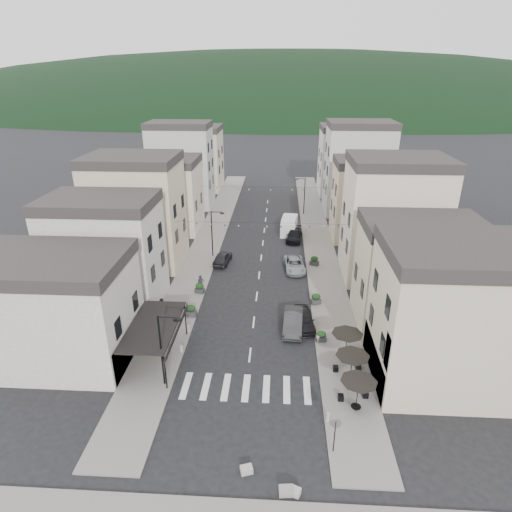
{
  "coord_description": "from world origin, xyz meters",
  "views": [
    {
      "loc": [
        2.18,
        -23.03,
        21.58
      ],
      "look_at": [
        -0.21,
        18.47,
        3.5
      ],
      "focal_mm": 30.0,
      "sensor_mm": 36.0,
      "label": 1
    }
  ],
  "objects": [
    {
      "name": "cafe_terrace",
      "position": [
        7.7,
        2.8,
        2.36
      ],
      "size": [
        2.5,
        8.1,
        2.53
      ],
      "color": "black",
      "rests_on": "ground"
    },
    {
      "name": "delivery_van",
      "position": [
        3.58,
        35.19,
        1.2
      ],
      "size": [
        2.55,
        5.28,
        2.44
      ],
      "rotation": [
        0.0,
        0.0,
        -0.11
      ],
      "color": "silver",
      "rests_on": "ground"
    },
    {
      "name": "sidewalk_right",
      "position": [
        7.5,
        32.0,
        0.06
      ],
      "size": [
        4.0,
        76.0,
        0.12
      ],
      "primitive_type": "cube",
      "color": "slate",
      "rests_on": "ground"
    },
    {
      "name": "concrete_block_b",
      "position": [
        3.38,
        -6.5,
        0.23
      ],
      "size": [
        0.73,
        0.65,
        0.45
      ],
      "primitive_type": "cube",
      "rotation": [
        0.0,
        0.0,
        -0.41
      ],
      "color": "#A4A09C",
      "rests_on": "ground"
    },
    {
      "name": "parked_car_e",
      "position": [
        -4.6,
        24.05,
        0.71
      ],
      "size": [
        2.21,
        4.37,
        1.43
      ],
      "primitive_type": "imported",
      "rotation": [
        0.0,
        0.0,
        3.01
      ],
      "color": "black",
      "rests_on": "ground"
    },
    {
      "name": "pedestrian_b",
      "position": [
        -8.59,
        11.25,
        1.1
      ],
      "size": [
        0.97,
        0.76,
        1.95
      ],
      "primitive_type": "imported",
      "rotation": [
        0.0,
        0.0,
        0.03
      ],
      "color": "black",
      "rests_on": "sidewalk_left"
    },
    {
      "name": "boutique_awning",
      "position": [
        -7.25,
        5.0,
        3.11
      ],
      "size": [
        3.77,
        7.5,
        3.28
      ],
      "color": "black",
      "rests_on": "ground"
    },
    {
      "name": "sidewalk_left",
      "position": [
        -7.5,
        32.0,
        0.06
      ],
      "size": [
        4.0,
        76.0,
        0.12
      ],
      "primitive_type": "cube",
      "color": "slate",
      "rests_on": "ground"
    },
    {
      "name": "bunting_near",
      "position": [
        0.0,
        22.0,
        5.65
      ],
      "size": [
        19.0,
        0.28,
        0.62
      ],
      "color": "black",
      "rests_on": "ground"
    },
    {
      "name": "ground",
      "position": [
        0.0,
        0.0,
        0.0
      ],
      "size": [
        700.0,
        700.0,
        0.0
      ],
      "primitive_type": "plane",
      "color": "black",
      "rests_on": "ground"
    },
    {
      "name": "planter_rb",
      "position": [
        6.0,
        14.6,
        0.67
      ],
      "size": [
        1.15,
        0.89,
        1.14
      ],
      "rotation": [
        0.0,
        0.0,
        0.37
      ],
      "color": "#2F3032",
      "rests_on": "sidewalk_right"
    },
    {
      "name": "planter_rc",
      "position": [
        6.46,
        23.91,
        0.68
      ],
      "size": [
        1.17,
        0.91,
        1.15
      ],
      "rotation": [
        0.0,
        0.0,
        -0.38
      ],
      "color": "#2F2F31",
      "rests_on": "sidewalk_right"
    },
    {
      "name": "parked_car_d",
      "position": [
        4.27,
        32.33,
        0.71
      ],
      "size": [
        2.48,
        5.07,
        1.42
      ],
      "primitive_type": "imported",
      "rotation": [
        0.0,
        0.0,
        -0.1
      ],
      "color": "black",
      "rests_on": "ground"
    },
    {
      "name": "boutique_building",
      "position": [
        -15.5,
        5.0,
        4.0
      ],
      "size": [
        12.0,
        8.0,
        8.0
      ],
      "primitive_type": "cube",
      "color": "#ABA69D",
      "rests_on": "ground"
    },
    {
      "name": "parked_car_a",
      "position": [
        4.6,
        10.62,
        0.75
      ],
      "size": [
        2.22,
        4.58,
        1.51
      ],
      "primitive_type": "imported",
      "rotation": [
        0.0,
        0.0,
        0.1
      ],
      "color": "black",
      "rests_on": "ground"
    },
    {
      "name": "parked_car_b",
      "position": [
        3.62,
        10.1,
        0.79
      ],
      "size": [
        1.94,
        4.88,
        1.58
      ],
      "primitive_type": "imported",
      "rotation": [
        0.0,
        0.0,
        -0.06
      ],
      "color": "#2D2D2F",
      "rests_on": "ground"
    },
    {
      "name": "planter_ra",
      "position": [
        6.0,
        8.16,
        0.61
      ],
      "size": [
        0.95,
        0.59,
        1.01
      ],
      "rotation": [
        0.0,
        0.0,
        0.12
      ],
      "color": "#323134",
      "rests_on": "sidewalk_right"
    },
    {
      "name": "bunting_far",
      "position": [
        0.0,
        38.0,
        5.65
      ],
      "size": [
        19.0,
        0.28,
        0.62
      ],
      "color": "black",
      "rests_on": "ground"
    },
    {
      "name": "traffic_sign",
      "position": [
        5.8,
        -3.5,
        1.93
      ],
      "size": [
        0.7,
        0.07,
        2.7
      ],
      "color": "black",
      "rests_on": "ground"
    },
    {
      "name": "streetlamp_left_near",
      "position": [
        -5.82,
        2.0,
        3.7
      ],
      "size": [
        1.7,
        0.56,
        6.0
      ],
      "color": "black",
      "rests_on": "ground"
    },
    {
      "name": "planter_la",
      "position": [
        -6.0,
        11.59,
        0.7
      ],
      "size": [
        1.1,
        0.66,
        1.19
      ],
      "rotation": [
        0.0,
        0.0,
        -0.07
      ],
      "color": "#303033",
      "rests_on": "sidewalk_left"
    },
    {
      "name": "buildings_row_left",
      "position": [
        -14.5,
        37.75,
        6.12
      ],
      "size": [
        10.2,
        54.16,
        14.0
      ],
      "color": "#ABA69D",
      "rests_on": "ground"
    },
    {
      "name": "streetlamp_right_far",
      "position": [
        5.82,
        44.0,
        3.7
      ],
      "size": [
        1.7,
        0.56,
        6.0
      ],
      "color": "black",
      "rests_on": "ground"
    },
    {
      "name": "pedestrian_a",
      "position": [
        -5.89,
        16.39,
        1.07
      ],
      "size": [
        0.76,
        0.57,
        1.9
      ],
      "primitive_type": "imported",
      "rotation": [
        0.0,
        0.0,
        0.17
      ],
      "color": "black",
      "rests_on": "sidewalk_left"
    },
    {
      "name": "parked_car_c",
      "position": [
        4.06,
        22.67,
        0.69
      ],
      "size": [
        2.73,
        5.13,
        1.37
      ],
      "primitive_type": "imported",
      "rotation": [
        0.0,
        0.0,
        0.09
      ],
      "color": "gray",
      "rests_on": "ground"
    },
    {
      "name": "concrete_block_c",
      "position": [
        0.59,
        -5.22,
        0.2
      ],
      "size": [
        0.82,
        0.69,
        0.4
      ],
      "primitive_type": "cube",
      "rotation": [
        0.0,
        0.0,
        0.31
      ],
      "color": "#A19F99",
      "rests_on": "ground"
    },
    {
      "name": "hill_backdrop",
      "position": [
        0.0,
        300.0,
        0.0
      ],
      "size": [
        640.0,
        360.0,
        70.0
      ],
      "primitive_type": "ellipsoid",
      "color": "black",
      "rests_on": "ground"
    },
    {
      "name": "bistro_building",
      "position": [
        14.5,
        4.0,
        5.0
      ],
      "size": [
        10.0,
        8.0,
        10.0
      ],
      "primitive_type": "cube",
      "color": "#BEB397",
      "rests_on": "ground"
    },
    {
      "name": "bollards",
      "position": [
        0.0,
        5.5,
        0.42
      ],
      "size": [
        11.66,
        10.26,
        0.6
      ],
      "color": "gray",
      "rests_on": "ground"
    },
    {
      "name": "streetlamp_left_far",
      "position": [
        -5.82,
        26.0,
        3.7
      ],
      "size": [
        1.7,
        0.56,
        6.0
      ],
      "color": "black",
      "rests_on": "ground"
    },
    {
      "name": "planter_lb",
      "position": [
        -6.0,
        16.22,
        0.66
      ],
      "size": [
        1.1,
        0.81,
        1.11
      ],
      "rotation": [
        0.0,
        0.0,
        -0.3
      ],
      "color": "#2C2B2E",
      "rests_on": "sidewalk_left"
    },
    {
      "name": "concrete_block_a",
      "position": [
        2.9,
        -6.5,
        0.25
      ],
      "size": [
        0.85,
        0.58,
        0.5
      ],
      "primitive_type": "cube",
      "rotation": [
        0.0,
        0.0,
        0.1
      ],
      "color": "gray",
      "rests_on": "ground"
    },
    {
      "name": "buildings_row_right",
      "position": [
        14.5,
        36.59,
        6.32
      ],
      "size": [
        10.2,
        54.16,
        14.5
      ],
      "color": "#BEB397",
      "rests_on": "ground"
    }
  ]
}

